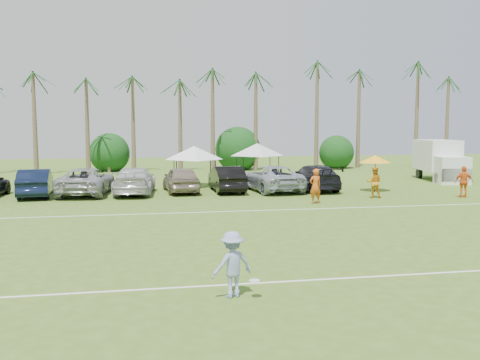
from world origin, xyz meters
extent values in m
plane|color=#44651E|center=(0.00, 0.00, 0.00)|extent=(120.00, 120.00, 0.00)
cube|color=white|center=(0.00, 2.00, 0.01)|extent=(80.00, 0.10, 0.01)
cube|color=white|center=(0.00, 14.00, 0.01)|extent=(80.00, 0.10, 0.01)
cone|color=brown|center=(-12.00, 38.00, 5.00)|extent=(0.44, 0.44, 10.00)
cone|color=brown|center=(-8.00, 38.00, 5.50)|extent=(0.44, 0.44, 11.00)
cone|color=brown|center=(-4.00, 38.00, 4.00)|extent=(0.44, 0.44, 8.00)
cone|color=brown|center=(0.00, 38.00, 4.50)|extent=(0.44, 0.44, 9.00)
cone|color=brown|center=(4.00, 38.00, 5.00)|extent=(0.44, 0.44, 10.00)
cone|color=brown|center=(8.00, 38.00, 5.50)|extent=(0.44, 0.44, 11.00)
cone|color=brown|center=(13.00, 38.00, 4.00)|extent=(0.44, 0.44, 8.00)
cone|color=brown|center=(18.00, 38.00, 4.50)|extent=(0.44, 0.44, 9.00)
cone|color=brown|center=(23.00, 38.00, 5.00)|extent=(0.44, 0.44, 10.00)
cone|color=brown|center=(27.00, 38.00, 5.50)|extent=(0.44, 0.44, 11.00)
cylinder|color=brown|center=(-6.00, 39.00, 0.70)|extent=(0.30, 0.30, 1.40)
sphere|color=#103B15|center=(-6.00, 39.00, 1.80)|extent=(4.00, 4.00, 4.00)
cylinder|color=brown|center=(6.00, 39.00, 0.70)|extent=(0.30, 0.30, 1.40)
sphere|color=#103B15|center=(6.00, 39.00, 1.80)|extent=(4.00, 4.00, 4.00)
cylinder|color=brown|center=(16.00, 39.00, 0.70)|extent=(0.30, 0.30, 1.40)
sphere|color=#103B15|center=(16.00, 39.00, 1.80)|extent=(4.00, 4.00, 4.00)
imported|color=#D25A17|center=(6.01, 15.81, 0.95)|extent=(0.77, 0.59, 1.89)
imported|color=orange|center=(10.17, 17.44, 0.91)|extent=(1.08, 0.98, 1.81)
imported|color=orange|center=(15.38, 16.53, 0.93)|extent=(1.15, 0.65, 1.85)
cube|color=white|center=(19.47, 26.34, 1.93)|extent=(3.05, 4.66, 2.35)
cube|color=white|center=(18.96, 23.37, 0.99)|extent=(2.42, 2.04, 1.97)
cube|color=black|center=(18.84, 22.68, 0.71)|extent=(2.18, 0.65, 0.94)
cube|color=#E5590C|center=(20.64, 26.14, 1.50)|extent=(0.27, 1.49, 0.85)
cylinder|color=black|center=(18.07, 23.72, 0.42)|extent=(0.42, 0.88, 0.85)
cylinder|color=black|center=(19.92, 23.40, 0.42)|extent=(0.42, 0.88, 0.85)
cylinder|color=black|center=(18.74, 27.61, 0.42)|extent=(0.42, 0.88, 0.85)
cylinder|color=black|center=(20.59, 27.29, 0.42)|extent=(0.42, 0.88, 0.85)
cylinder|color=black|center=(-0.88, 23.92, 0.94)|extent=(0.06, 0.06, 1.87)
cylinder|color=black|center=(1.73, 23.92, 0.94)|extent=(0.06, 0.06, 1.87)
cylinder|color=black|center=(-0.88, 26.53, 0.94)|extent=(0.06, 0.06, 1.87)
cylinder|color=black|center=(1.73, 26.53, 0.94)|extent=(0.06, 0.06, 1.87)
pyramid|color=white|center=(0.42, 25.23, 2.81)|extent=(4.04, 4.04, 0.94)
cylinder|color=black|center=(4.21, 26.81, 0.96)|extent=(0.06, 0.06, 1.92)
cylinder|color=black|center=(6.89, 26.81, 0.96)|extent=(0.06, 0.06, 1.92)
cylinder|color=black|center=(4.21, 29.49, 0.96)|extent=(0.06, 0.06, 1.92)
cylinder|color=black|center=(6.89, 29.49, 0.96)|extent=(0.06, 0.06, 1.92)
pyramid|color=silver|center=(5.55, 28.15, 2.88)|extent=(4.14, 4.14, 0.96)
cylinder|color=black|center=(11.47, 20.15, 1.05)|extent=(0.05, 0.05, 2.10)
cone|color=#FFAC1A|center=(11.47, 20.15, 2.10)|extent=(2.10, 2.10, 0.48)
imported|color=#8C9AC7|center=(-1.14, 1.01, 0.82)|extent=(1.19, 0.90, 1.63)
cylinder|color=white|center=(-0.62, 0.80, 0.44)|extent=(0.27, 0.27, 0.03)
imported|color=#0F1932|center=(-9.42, 21.71, 0.82)|extent=(2.20, 5.15, 1.65)
imported|color=#9B9C9E|center=(-6.52, 21.99, 0.82)|extent=(3.35, 6.19, 1.65)
imported|color=silver|center=(-3.63, 21.77, 0.82)|extent=(2.82, 5.87, 1.65)
imported|color=gray|center=(-0.73, 22.13, 0.82)|extent=(2.23, 4.95, 1.65)
imported|color=black|center=(2.16, 21.93, 0.82)|extent=(1.80, 5.02, 1.65)
imported|color=#A0A6B0|center=(5.05, 21.68, 0.82)|extent=(3.36, 6.20, 1.65)
imported|color=black|center=(7.95, 21.76, 0.82)|extent=(2.41, 5.72, 1.65)
camera|label=1|loc=(-3.34, -11.60, 4.20)|focal=40.00mm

